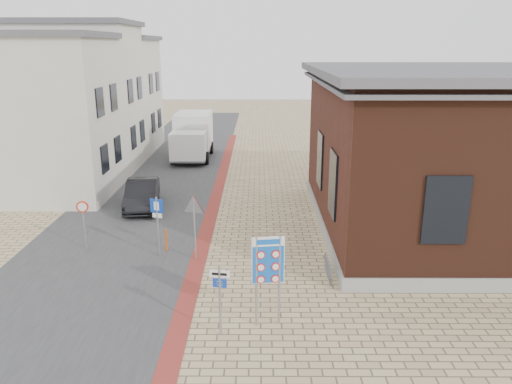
# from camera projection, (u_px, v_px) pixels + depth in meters

# --- Properties ---
(ground) EXTENTS (120.00, 120.00, 0.00)m
(ground) POSITION_uv_depth(u_px,v_px,m) (251.00, 307.00, 15.19)
(ground) COLOR tan
(ground) RESTS_ON ground
(road_strip) EXTENTS (7.00, 60.00, 0.02)m
(road_strip) POSITION_uv_depth(u_px,v_px,m) (162.00, 179.00, 29.60)
(road_strip) COLOR #38383A
(road_strip) RESTS_ON ground
(curb_strip) EXTENTS (0.60, 40.00, 0.02)m
(curb_strip) POSITION_uv_depth(u_px,v_px,m) (214.00, 205.00, 24.79)
(curb_strip) COLOR maroon
(curb_strip) RESTS_ON ground
(brick_building) EXTENTS (13.00, 13.00, 6.80)m
(brick_building) POSITION_uv_depth(u_px,v_px,m) (467.00, 149.00, 20.87)
(brick_building) COLOR gray
(brick_building) RESTS_ON ground
(townhouse_near) EXTENTS (7.40, 6.40, 8.30)m
(townhouse_near) POSITION_uv_depth(u_px,v_px,m) (40.00, 116.00, 25.57)
(townhouse_near) COLOR beige
(townhouse_near) RESTS_ON ground
(townhouse_mid) EXTENTS (7.40, 6.40, 9.10)m
(townhouse_mid) POSITION_uv_depth(u_px,v_px,m) (79.00, 96.00, 31.20)
(townhouse_mid) COLOR beige
(townhouse_mid) RESTS_ON ground
(townhouse_far) EXTENTS (7.40, 6.40, 8.30)m
(townhouse_far) POSITION_uv_depth(u_px,v_px,m) (108.00, 94.00, 37.07)
(townhouse_far) COLOR beige
(townhouse_far) RESTS_ON ground
(bike_rack) EXTENTS (0.08, 1.80, 0.60)m
(bike_rack) POSITION_uv_depth(u_px,v_px,m) (328.00, 268.00, 17.21)
(bike_rack) COLOR slate
(bike_rack) RESTS_ON ground
(sedan) EXTENTS (1.94, 4.28, 1.36)m
(sedan) POSITION_uv_depth(u_px,v_px,m) (142.00, 194.00, 24.32)
(sedan) COLOR black
(sedan) RESTS_ON ground
(box_truck) EXTENTS (2.55, 5.89, 3.07)m
(box_truck) POSITION_uv_depth(u_px,v_px,m) (192.00, 136.00, 34.68)
(box_truck) COLOR slate
(box_truck) RESTS_ON ground
(border_sign) EXTENTS (0.91, 0.18, 2.68)m
(border_sign) POSITION_uv_depth(u_px,v_px,m) (268.00, 262.00, 13.73)
(border_sign) COLOR gray
(border_sign) RESTS_ON ground
(essen_sign) EXTENTS (0.56, 0.12, 2.07)m
(essen_sign) POSITION_uv_depth(u_px,v_px,m) (220.00, 291.00, 13.38)
(essen_sign) COLOR gray
(essen_sign) RESTS_ON ground
(parking_sign) EXTENTS (0.50, 0.19, 2.34)m
(parking_sign) POSITION_uv_depth(u_px,v_px,m) (157.00, 217.00, 18.39)
(parking_sign) COLOR gray
(parking_sign) RESTS_ON ground
(yield_sign) EXTENTS (0.85, 0.30, 2.46)m
(yield_sign) POSITION_uv_depth(u_px,v_px,m) (194.00, 212.00, 18.03)
(yield_sign) COLOR gray
(yield_sign) RESTS_ON ground
(speed_sign) EXTENTS (0.46, 0.11, 1.97)m
(speed_sign) POSITION_uv_depth(u_px,v_px,m) (84.00, 218.00, 19.17)
(speed_sign) COLOR gray
(speed_sign) RESTS_ON ground
(bollard) EXTENTS (0.08, 0.08, 0.89)m
(bollard) POSITION_uv_depth(u_px,v_px,m) (166.00, 240.00, 19.22)
(bollard) COLOR #D64E0B
(bollard) RESTS_ON ground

